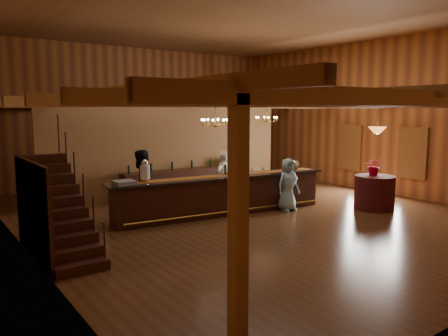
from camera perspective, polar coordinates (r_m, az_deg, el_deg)
floor at (r=12.91m, az=2.82°, el=-5.84°), size 14.00×14.00×0.00m
ceiling at (r=12.81m, az=2.99°, el=18.85°), size 14.00×14.00×0.00m
wall_back at (r=18.56m, az=-10.78°, el=6.70°), size 12.00×0.10×5.50m
wall_left at (r=10.00m, az=-25.24°, el=5.45°), size 0.10×14.00×5.50m
wall_right at (r=16.96m, az=19.07°, el=6.35°), size 0.10×14.00×5.50m
beam_grid at (r=12.96m, az=1.50°, el=8.67°), size 11.90×13.90×0.39m
support_posts at (r=12.25m, az=4.32°, el=1.02°), size 9.20×10.20×3.20m
partition_wall at (r=15.28m, az=-6.82°, el=2.11°), size 9.00×0.18×3.10m
window_right_front at (r=16.11m, az=23.42°, el=1.82°), size 0.12×1.05×1.75m
window_right_back at (r=17.58m, az=16.15°, el=2.58°), size 0.12×1.05×1.75m
staircase at (r=9.60m, az=-20.60°, el=-4.91°), size 1.00×2.80×2.00m
backroom_boxes at (r=17.25m, az=-9.38°, el=-0.73°), size 4.10×0.60×1.10m
tasting_bar at (r=12.62m, az=-0.23°, el=-3.51°), size 6.75×1.63×1.13m
beverage_dispenser at (r=11.63m, az=-10.29°, el=-0.41°), size 0.26×0.26×0.60m
glass_rack_tray at (r=11.39m, az=-12.92°, el=-1.86°), size 0.50×0.50×0.10m
raffle_drum at (r=13.83m, az=9.07°, el=0.42°), size 0.34×0.24×0.30m
bar_bottle_0 at (r=12.70m, az=0.19°, el=-0.24°), size 0.07×0.07×0.30m
bar_bottle_1 at (r=12.95m, az=2.15°, el=-0.10°), size 0.07×0.07×0.30m
bar_bottle_2 at (r=12.99m, az=2.49°, el=-0.07°), size 0.07×0.07×0.30m
backbar_shelf at (r=14.86m, az=-6.75°, el=-2.16°), size 3.53×0.69×0.99m
round_table at (r=14.01m, az=19.04°, el=-3.04°), size 1.18×1.18×1.02m
chandelier_left at (r=12.16m, az=-1.11°, el=6.06°), size 0.80×0.80×0.68m
chandelier_right at (r=15.74m, az=5.55°, el=6.41°), size 0.80×0.80×0.67m
pendant_lamp at (r=13.80m, az=19.38°, el=4.70°), size 0.52×0.52×0.90m
bartender at (r=13.56m, az=-0.23°, el=-1.45°), size 0.75×0.64×1.73m
staff_second at (r=12.14m, az=-10.81°, el=-2.18°), size 1.13×1.01×1.93m
guest at (r=13.16m, az=8.39°, el=-2.15°), size 0.80×0.55×1.58m
floor_plant at (r=16.18m, az=-0.40°, el=-0.75°), size 0.77×0.65×1.30m
table_flowers at (r=14.04m, az=18.97°, el=0.29°), size 0.60×0.55×0.58m
table_vase at (r=14.03m, az=19.12°, el=-0.26°), size 0.17×0.17×0.32m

